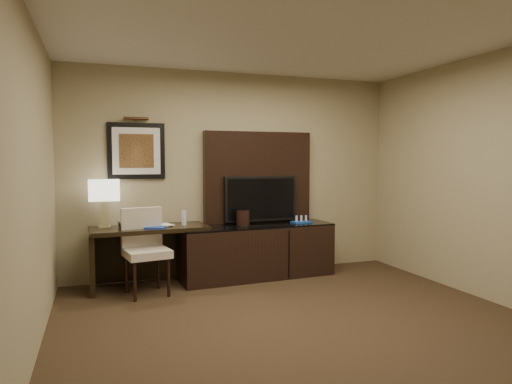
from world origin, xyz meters
name	(u,v)px	position (x,y,z in m)	size (l,w,h in m)	color
floor	(320,340)	(0.00, 0.00, -0.01)	(4.50, 5.00, 0.01)	#312316
ceiling	(323,17)	(0.00, 0.00, 2.70)	(4.50, 5.00, 0.01)	silver
wall_back	(236,174)	(0.00, 2.50, 1.35)	(4.50, 0.01, 2.70)	#9A8D68
wall_left	(23,188)	(-2.25, 0.00, 1.35)	(0.01, 5.00, 2.70)	#9A8D68
desk	(150,257)	(-1.19, 2.15, 0.37)	(1.37, 0.59, 0.74)	black
credenza	(257,251)	(0.19, 2.15, 0.35)	(2.01, 0.56, 0.69)	black
tv_wall_panel	(258,180)	(0.30, 2.44, 1.27)	(1.50, 0.12, 1.30)	black
tv	(260,199)	(0.30, 2.34, 1.02)	(1.00, 0.08, 0.60)	black
artwork	(136,151)	(-1.30, 2.48, 1.65)	(0.70, 0.04, 0.70)	black
picture_light	(136,119)	(-1.30, 2.44, 2.05)	(0.04, 0.04, 0.30)	#402714
desk_chair	(147,252)	(-1.26, 1.83, 0.49)	(0.47, 0.55, 0.99)	beige
table_lamp	(104,203)	(-1.70, 2.27, 1.02)	(0.35, 0.20, 0.58)	tan
desk_phone	(128,224)	(-1.44, 2.10, 0.78)	(0.19, 0.17, 0.10)	black
blue_folder	(157,227)	(-1.12, 2.06, 0.75)	(0.23, 0.30, 0.02)	#1C3EB9
book	(157,217)	(-1.10, 2.12, 0.85)	(0.18, 0.02, 0.24)	beige
water_bottle	(184,218)	(-0.77, 2.16, 0.83)	(0.06, 0.06, 0.18)	silver
ice_bucket	(243,218)	(0.00, 2.16, 0.79)	(0.17, 0.17, 0.19)	black
minibar_tray	(301,219)	(0.82, 2.15, 0.74)	(0.26, 0.16, 0.09)	#1A4BAB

